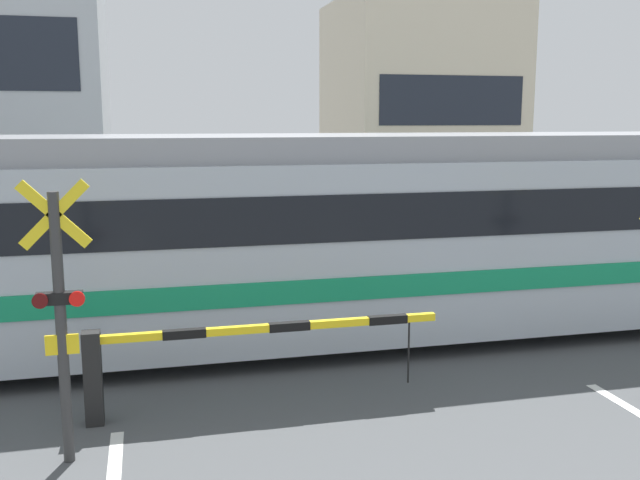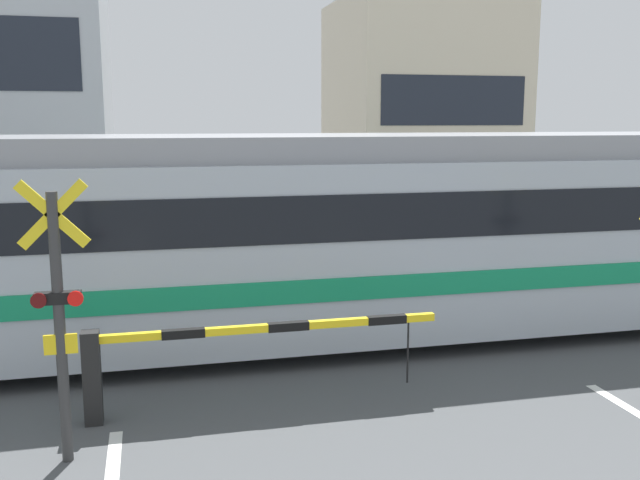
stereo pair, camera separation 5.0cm
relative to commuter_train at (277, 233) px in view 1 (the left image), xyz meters
name	(u,v)px [view 1 (the left image)]	position (x,y,z in m)	size (l,w,h in m)	color
rail_track_near	(329,349)	(0.64, -0.72, -1.67)	(50.00, 0.10, 0.08)	#6B6051
rail_track_far	(308,323)	(0.64, 0.72, -1.67)	(50.00, 0.10, 0.08)	#6B6051
commuter_train	(277,233)	(0.00, 0.00, 0.00)	(20.12, 3.02, 3.19)	#ADB7C1
crossing_barrier_near	(195,351)	(-1.45, -2.55, -0.93)	(4.22, 0.20, 1.09)	black
crossing_barrier_far	(390,254)	(2.74, 2.53, -0.93)	(4.22, 0.20, 1.09)	black
crossing_signal_left	(60,311)	(-2.79, -3.42, -0.13)	(0.68, 0.15, 2.87)	#333333
pedestrian	(287,221)	(1.35, 6.05, -0.70)	(0.38, 0.23, 1.75)	brown
building_right_of_street	(418,114)	(6.90, 11.79, 1.89)	(5.35, 5.45, 7.20)	beige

